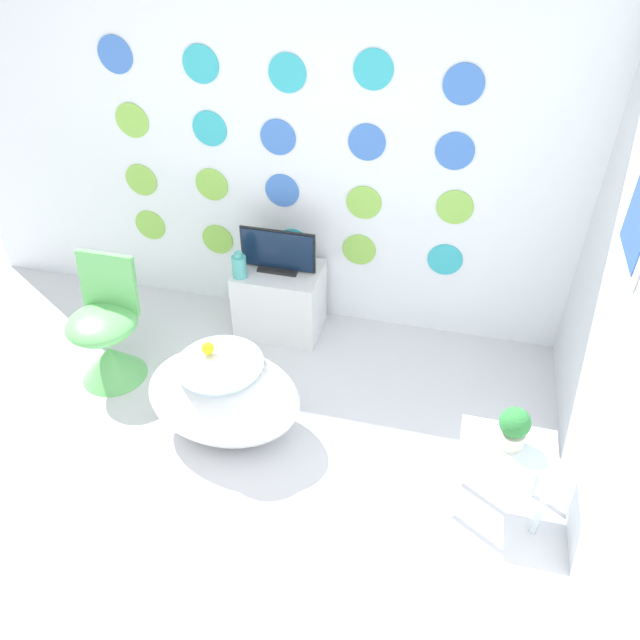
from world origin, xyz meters
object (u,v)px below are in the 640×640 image
(potted_plant_left, at_px, (514,427))
(bathtub, at_px, (224,396))
(tv, at_px, (277,253))
(chair, at_px, (108,342))
(vase, at_px, (239,266))

(potted_plant_left, bearing_deg, bathtub, 173.83)
(tv, bearing_deg, chair, -141.16)
(chair, height_order, potted_plant_left, chair)
(chair, xyz_separation_m, tv, (0.89, 0.72, 0.35))
(bathtub, height_order, potted_plant_left, potted_plant_left)
(chair, bearing_deg, vase, 40.99)
(tv, xyz_separation_m, potted_plant_left, (1.49, -1.15, -0.03))
(bathtub, distance_m, tv, 1.05)
(bathtub, bearing_deg, tv, 88.54)
(bathtub, xyz_separation_m, potted_plant_left, (1.51, -0.16, 0.32))
(tv, height_order, vase, tv)
(chair, bearing_deg, bathtub, -17.43)
(bathtub, xyz_separation_m, tv, (0.03, 0.99, 0.35))
(bathtub, height_order, chair, chair)
(potted_plant_left, bearing_deg, vase, 149.09)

